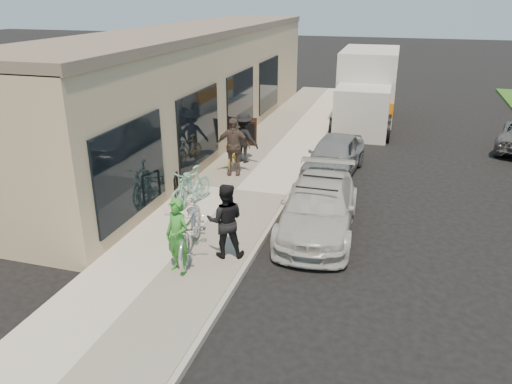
# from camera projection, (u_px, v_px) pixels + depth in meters

# --- Properties ---
(ground) EXTENTS (120.00, 120.00, 0.00)m
(ground) POSITION_uv_depth(u_px,v_px,m) (277.00, 252.00, 11.10)
(ground) COLOR black
(ground) RESTS_ON ground
(sidewalk) EXTENTS (3.00, 34.00, 0.15)m
(sidewalk) POSITION_uv_depth(u_px,v_px,m) (236.00, 192.00, 14.28)
(sidewalk) COLOR beige
(sidewalk) RESTS_ON ground
(curb) EXTENTS (0.12, 34.00, 0.13)m
(curb) POSITION_uv_depth(u_px,v_px,m) (288.00, 198.00, 13.87)
(curb) COLOR #9E9A91
(curb) RESTS_ON ground
(storefront) EXTENTS (3.60, 20.00, 4.22)m
(storefront) POSITION_uv_depth(u_px,v_px,m) (196.00, 85.00, 18.81)
(storefront) COLOR tan
(storefront) RESTS_ON ground
(bike_rack) EXTENTS (0.25, 0.59, 0.87)m
(bike_rack) POSITION_uv_depth(u_px,v_px,m) (176.00, 187.00, 12.95)
(bike_rack) COLOR black
(bike_rack) RESTS_ON sidewalk
(sandwich_board) EXTENTS (0.70, 0.70, 0.96)m
(sandwich_board) POSITION_uv_depth(u_px,v_px,m) (248.00, 132.00, 18.19)
(sandwich_board) COLOR black
(sandwich_board) RESTS_ON sidewalk
(sedan_white) EXTENTS (1.97, 4.31, 1.26)m
(sedan_white) POSITION_uv_depth(u_px,v_px,m) (319.00, 207.00, 11.91)
(sedan_white) COLOR #BBBAB6
(sedan_white) RESTS_ON ground
(sedan_silver) EXTENTS (1.79, 3.75, 1.24)m
(sedan_silver) POSITION_uv_depth(u_px,v_px,m) (334.00, 155.00, 15.68)
(sedan_silver) COLOR gray
(sedan_silver) RESTS_ON ground
(moving_truck) EXTENTS (2.48, 6.35, 3.10)m
(moving_truck) POSITION_uv_depth(u_px,v_px,m) (367.00, 91.00, 21.75)
(moving_truck) COLOR beige
(moving_truck) RESTS_ON ground
(tandem_bike) EXTENTS (1.29, 2.38, 1.18)m
(tandem_bike) POSITION_uv_depth(u_px,v_px,m) (191.00, 228.00, 10.57)
(tandem_bike) COLOR silver
(tandem_bike) RESTS_ON sidewalk
(woman_rider) EXTENTS (0.66, 0.55, 1.56)m
(woman_rider) POSITION_uv_depth(u_px,v_px,m) (178.00, 236.00, 9.78)
(woman_rider) COLOR green
(woman_rider) RESTS_ON sidewalk
(man_standing) EXTENTS (0.94, 0.83, 1.62)m
(man_standing) POSITION_uv_depth(u_px,v_px,m) (225.00, 221.00, 10.38)
(man_standing) COLOR black
(man_standing) RESTS_ON sidewalk
(cruiser_bike_a) EXTENTS (0.86, 1.78, 1.03)m
(cruiser_bike_a) POSITION_uv_depth(u_px,v_px,m) (191.00, 187.00, 12.97)
(cruiser_bike_a) COLOR #7CBAA5
(cruiser_bike_a) RESTS_ON sidewalk
(cruiser_bike_b) EXTENTS (1.00, 1.79, 0.89)m
(cruiser_bike_b) POSITION_uv_depth(u_px,v_px,m) (186.00, 184.00, 13.40)
(cruiser_bike_b) COLOR #7CBAA5
(cruiser_bike_b) RESTS_ON sidewalk
(cruiser_bike_c) EXTENTS (0.63, 1.55, 0.91)m
(cruiser_bike_c) POSITION_uv_depth(u_px,v_px,m) (233.00, 154.00, 15.88)
(cruiser_bike_c) COLOR gold
(cruiser_bike_c) RESTS_ON sidewalk
(bystander_a) EXTENTS (1.19, 0.91, 1.63)m
(bystander_a) POSITION_uv_depth(u_px,v_px,m) (244.00, 138.00, 16.28)
(bystander_a) COLOR black
(bystander_a) RESTS_ON sidewalk
(bystander_b) EXTENTS (1.11, 0.66, 1.77)m
(bystander_b) POSITION_uv_depth(u_px,v_px,m) (233.00, 146.00, 15.13)
(bystander_b) COLOR brown
(bystander_b) RESTS_ON sidewalk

